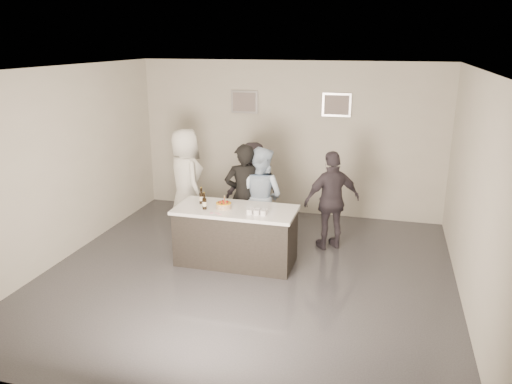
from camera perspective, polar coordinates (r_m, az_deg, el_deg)
floor at (r=7.57m, az=-1.00°, el=-9.44°), size 6.00×6.00×0.00m
ceiling at (r=6.78m, az=-1.13°, el=13.88°), size 6.00×6.00×0.00m
wall_back at (r=9.87m, az=3.80°, el=6.06°), size 6.00×0.04×3.00m
wall_front at (r=4.40m, az=-12.09°, el=-8.58°), size 6.00×0.04×3.00m
wall_left at (r=8.35m, az=-21.28°, el=2.90°), size 0.04×6.00×3.00m
wall_right at (r=6.86m, az=23.78°, el=-0.30°), size 0.04×6.00×3.00m
picture_left at (r=9.95m, az=-1.32°, el=10.26°), size 0.54×0.04×0.44m
picture_right at (r=9.60m, az=9.20°, el=9.81°), size 0.54×0.04×0.44m
bar_counter at (r=7.79m, az=-2.31°, el=-5.01°), size 1.86×0.86×0.90m
cake at (r=7.64m, az=-3.72°, el=-1.58°), size 0.24×0.24×0.08m
beer_bottle_a at (r=7.86m, az=-6.26°, el=-0.41°), size 0.07×0.07×0.26m
beer_bottle_b at (r=7.60m, az=-5.92°, el=-1.03°), size 0.07×0.07×0.26m
tumbler_cluster at (r=7.38m, az=0.16°, el=-2.22°), size 0.30×0.19×0.08m
candles at (r=7.43m, az=-4.74°, el=-2.44°), size 0.24×0.08×0.01m
person_main_black at (r=8.31m, az=-1.40°, el=-0.42°), size 0.76×0.65×1.76m
person_main_blue at (r=8.38m, az=0.55°, el=-0.49°), size 0.99×0.88×1.70m
person_guest_left at (r=9.10m, az=-8.01°, el=1.35°), size 1.07×1.07×1.87m
person_guest_right at (r=8.31m, az=8.68°, el=-0.97°), size 1.04×0.85×1.66m
person_guest_back at (r=9.36m, az=-0.34°, el=0.97°), size 1.15×0.91×1.57m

